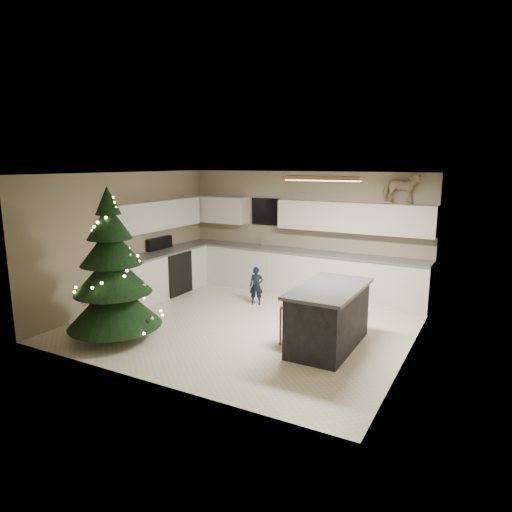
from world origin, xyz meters
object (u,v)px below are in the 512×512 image
bar_stool (290,315)px  christmas_tree (113,278)px  toddler (256,286)px  island (328,317)px  rocking_horse (401,188)px

bar_stool → christmas_tree: (-2.56, -1.14, 0.53)m
toddler → christmas_tree: bearing=-136.3°
island → rocking_horse: 3.22m
toddler → rocking_horse: size_ratio=1.05×
toddler → island: bearing=-57.5°
christmas_tree → toddler: (1.13, 2.66, -0.62)m
rocking_horse → toddler: bearing=109.3°
island → christmas_tree: bearing=-157.2°
bar_stool → toddler: 2.09m
bar_stool → rocking_horse: size_ratio=0.87×
toddler → rocking_horse: (2.43, 1.27, 1.93)m
christmas_tree → toddler: christmas_tree is taller
bar_stool → rocking_horse: (1.00, 2.79, 1.84)m
toddler → rocking_horse: rocking_horse is taller
bar_stool → christmas_tree: size_ratio=0.26×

